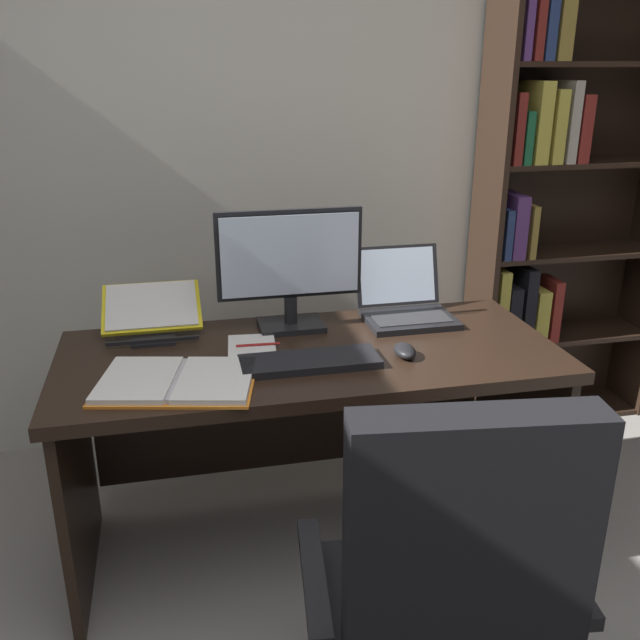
{
  "coord_description": "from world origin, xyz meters",
  "views": [
    {
      "loc": [
        -0.4,
        -0.78,
        1.59
      ],
      "look_at": [
        0.02,
        1.14,
        0.86
      ],
      "focal_mm": 38.69,
      "sensor_mm": 36.0,
      "label": 1
    }
  ],
  "objects_px": {
    "open_binder": "(177,381)",
    "notepad": "(252,348)",
    "computer_mouse": "(405,351)",
    "keyboard": "(310,362)",
    "pen": "(258,345)",
    "desk": "(307,398)",
    "monitor": "(290,269)",
    "office_chair": "(444,627)",
    "reading_stand_with_book": "(152,311)",
    "laptop": "(405,304)",
    "bookshelf": "(551,219)"
  },
  "relations": [
    {
      "from": "desk",
      "to": "laptop",
      "type": "bearing_deg",
      "value": 20.65
    },
    {
      "from": "computer_mouse",
      "to": "reading_stand_with_book",
      "type": "xyz_separation_m",
      "value": [
        -0.76,
        0.39,
        0.05
      ]
    },
    {
      "from": "desk",
      "to": "keyboard",
      "type": "distance_m",
      "value": 0.29
    },
    {
      "from": "monitor",
      "to": "reading_stand_with_book",
      "type": "height_order",
      "value": "monitor"
    },
    {
      "from": "desk",
      "to": "reading_stand_with_book",
      "type": "distance_m",
      "value": 0.6
    },
    {
      "from": "open_binder",
      "to": "notepad",
      "type": "xyz_separation_m",
      "value": [
        0.24,
        0.21,
        -0.01
      ]
    },
    {
      "from": "keyboard",
      "to": "reading_stand_with_book",
      "type": "relative_size",
      "value": 1.29
    },
    {
      "from": "laptop",
      "to": "pen",
      "type": "relative_size",
      "value": 2.21
    },
    {
      "from": "computer_mouse",
      "to": "open_binder",
      "type": "distance_m",
      "value": 0.7
    },
    {
      "from": "computer_mouse",
      "to": "notepad",
      "type": "relative_size",
      "value": 0.5
    },
    {
      "from": "laptop",
      "to": "keyboard",
      "type": "bearing_deg",
      "value": -141.27
    },
    {
      "from": "desk",
      "to": "bookshelf",
      "type": "height_order",
      "value": "bookshelf"
    },
    {
      "from": "monitor",
      "to": "open_binder",
      "type": "height_order",
      "value": "monitor"
    },
    {
      "from": "pen",
      "to": "reading_stand_with_book",
      "type": "bearing_deg",
      "value": 144.58
    },
    {
      "from": "reading_stand_with_book",
      "to": "keyboard",
      "type": "bearing_deg",
      "value": -40.49
    },
    {
      "from": "bookshelf",
      "to": "open_binder",
      "type": "relative_size",
      "value": 4.06
    },
    {
      "from": "bookshelf",
      "to": "monitor",
      "type": "height_order",
      "value": "bookshelf"
    },
    {
      "from": "laptop",
      "to": "keyboard",
      "type": "xyz_separation_m",
      "value": [
        -0.42,
        -0.33,
        -0.04
      ]
    },
    {
      "from": "desk",
      "to": "monitor",
      "type": "distance_m",
      "value": 0.44
    },
    {
      "from": "desk",
      "to": "monitor",
      "type": "bearing_deg",
      "value": 100.47
    },
    {
      "from": "bookshelf",
      "to": "keyboard",
      "type": "height_order",
      "value": "bookshelf"
    },
    {
      "from": "bookshelf",
      "to": "open_binder",
      "type": "distance_m",
      "value": 1.89
    },
    {
      "from": "bookshelf",
      "to": "pen",
      "type": "distance_m",
      "value": 1.56
    },
    {
      "from": "bookshelf",
      "to": "computer_mouse",
      "type": "distance_m",
      "value": 1.29
    },
    {
      "from": "desk",
      "to": "open_binder",
      "type": "xyz_separation_m",
      "value": [
        -0.42,
        -0.24,
        0.22
      ]
    },
    {
      "from": "laptop",
      "to": "computer_mouse",
      "type": "relative_size",
      "value": 2.98
    },
    {
      "from": "computer_mouse",
      "to": "keyboard",
      "type": "bearing_deg",
      "value": 180.0
    },
    {
      "from": "monitor",
      "to": "bookshelf",
      "type": "bearing_deg",
      "value": 22.29
    },
    {
      "from": "pen",
      "to": "computer_mouse",
      "type": "bearing_deg",
      "value": -20.44
    },
    {
      "from": "reading_stand_with_book",
      "to": "bookshelf",
      "type": "bearing_deg",
      "value": 14.61
    },
    {
      "from": "office_chair",
      "to": "laptop",
      "type": "bearing_deg",
      "value": 83.11
    },
    {
      "from": "computer_mouse",
      "to": "open_binder",
      "type": "relative_size",
      "value": 0.21
    },
    {
      "from": "bookshelf",
      "to": "laptop",
      "type": "xyz_separation_m",
      "value": [
        -0.84,
        -0.51,
        -0.16
      ]
    },
    {
      "from": "open_binder",
      "to": "notepad",
      "type": "height_order",
      "value": "open_binder"
    },
    {
      "from": "reading_stand_with_book",
      "to": "monitor",
      "type": "bearing_deg",
      "value": -8.27
    },
    {
      "from": "keyboard",
      "to": "monitor",
      "type": "bearing_deg",
      "value": 90.0
    },
    {
      "from": "open_binder",
      "to": "notepad",
      "type": "relative_size",
      "value": 2.34
    },
    {
      "from": "computer_mouse",
      "to": "reading_stand_with_book",
      "type": "distance_m",
      "value": 0.86
    },
    {
      "from": "reading_stand_with_book",
      "to": "computer_mouse",
      "type": "bearing_deg",
      "value": -27.37
    },
    {
      "from": "bookshelf",
      "to": "notepad",
      "type": "xyz_separation_m",
      "value": [
        -1.41,
        -0.68,
        -0.21
      ]
    },
    {
      "from": "office_chair",
      "to": "reading_stand_with_book",
      "type": "relative_size",
      "value": 3.12
    },
    {
      "from": "desk",
      "to": "laptop",
      "type": "height_order",
      "value": "laptop"
    },
    {
      "from": "laptop",
      "to": "notepad",
      "type": "xyz_separation_m",
      "value": [
        -0.57,
        -0.17,
        -0.05
      ]
    },
    {
      "from": "reading_stand_with_book",
      "to": "open_binder",
      "type": "relative_size",
      "value": 0.66
    },
    {
      "from": "monitor",
      "to": "notepad",
      "type": "relative_size",
      "value": 2.34
    },
    {
      "from": "bookshelf",
      "to": "notepad",
      "type": "distance_m",
      "value": 1.58
    },
    {
      "from": "desk",
      "to": "monitor",
      "type": "relative_size",
      "value": 3.21
    },
    {
      "from": "desk",
      "to": "computer_mouse",
      "type": "distance_m",
      "value": 0.4
    },
    {
      "from": "open_binder",
      "to": "notepad",
      "type": "bearing_deg",
      "value": 54.03
    },
    {
      "from": "bookshelf",
      "to": "open_binder",
      "type": "xyz_separation_m",
      "value": [
        -1.65,
        -0.89,
        -0.2
      ]
    }
  ]
}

